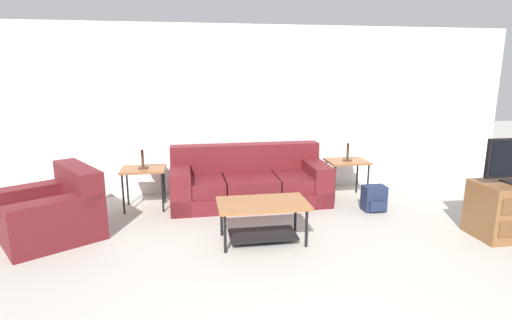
# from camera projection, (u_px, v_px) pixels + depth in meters

# --- Properties ---
(wall_back) EXTENTS (8.88, 0.06, 2.60)m
(wall_back) POSITION_uv_depth(u_px,v_px,m) (244.00, 110.00, 6.28)
(wall_back) COLOR white
(wall_back) RESTS_ON ground_plane
(couch) EXTENTS (2.28, 1.00, 0.82)m
(couch) POSITION_uv_depth(u_px,v_px,m) (249.00, 183.00, 5.90)
(couch) COLOR maroon
(couch) RESTS_ON ground_plane
(armchair) EXTENTS (1.38, 1.39, 0.80)m
(armchair) POSITION_uv_depth(u_px,v_px,m) (53.00, 213.00, 4.66)
(armchair) COLOR maroon
(armchair) RESTS_ON ground_plane
(coffee_table) EXTENTS (1.02, 0.59, 0.47)m
(coffee_table) POSITION_uv_depth(u_px,v_px,m) (263.00, 213.00, 4.51)
(coffee_table) COLOR #935B33
(coffee_table) RESTS_ON ground_plane
(side_table_left) EXTENTS (0.60, 0.47, 0.59)m
(side_table_left) POSITION_uv_depth(u_px,v_px,m) (143.00, 172.00, 5.56)
(side_table_left) COLOR #935B33
(side_table_left) RESTS_ON ground_plane
(side_table_right) EXTENTS (0.60, 0.47, 0.59)m
(side_table_right) POSITION_uv_depth(u_px,v_px,m) (347.00, 164.00, 6.04)
(side_table_right) COLOR #935B33
(side_table_right) RESTS_ON ground_plane
(table_lamp_left) EXTENTS (0.34, 0.34, 0.51)m
(table_lamp_left) POSITION_uv_depth(u_px,v_px,m) (141.00, 140.00, 5.46)
(table_lamp_left) COLOR #472D1E
(table_lamp_left) RESTS_ON side_table_left
(table_lamp_right) EXTENTS (0.34, 0.34, 0.51)m
(table_lamp_right) POSITION_uv_depth(u_px,v_px,m) (349.00, 135.00, 5.94)
(table_lamp_right) COLOR #472D1E
(table_lamp_right) RESTS_ON side_table_right
(backpack) EXTENTS (0.30, 0.29, 0.35)m
(backpack) POSITION_uv_depth(u_px,v_px,m) (374.00, 199.00, 5.54)
(backpack) COLOR #1E2847
(backpack) RESTS_ON ground_plane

